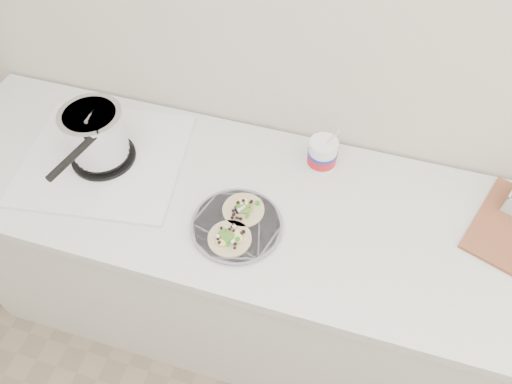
# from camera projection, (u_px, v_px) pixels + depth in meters

# --- Properties ---
(counter) EXTENTS (2.44, 0.66, 0.90)m
(counter) POSITION_uv_depth(u_px,v_px,m) (285.00, 277.00, 1.90)
(counter) COLOR silver
(counter) RESTS_ON ground
(stove) EXTENTS (0.58, 0.55, 0.25)m
(stove) POSITION_uv_depth(u_px,v_px,m) (99.00, 143.00, 1.60)
(stove) COLOR silver
(stove) RESTS_ON counter
(taco_plate) EXTENTS (0.28, 0.28, 0.04)m
(taco_plate) POSITION_uv_depth(u_px,v_px,m) (237.00, 224.00, 1.49)
(taco_plate) COLOR slate
(taco_plate) RESTS_ON counter
(tub) EXTENTS (0.10, 0.10, 0.22)m
(tub) POSITION_uv_depth(u_px,v_px,m) (323.00, 153.00, 1.60)
(tub) COLOR white
(tub) RESTS_ON counter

